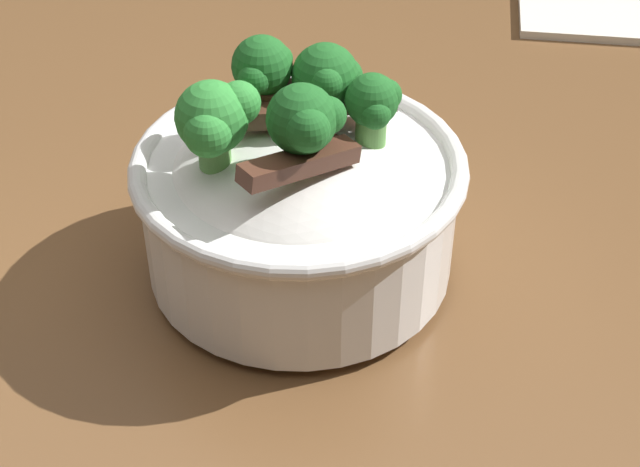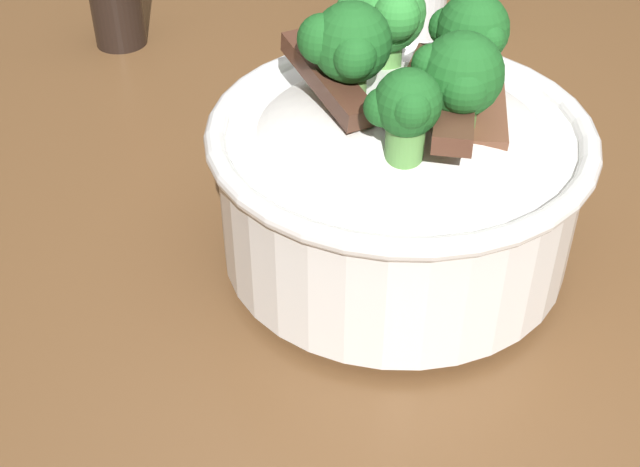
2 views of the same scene
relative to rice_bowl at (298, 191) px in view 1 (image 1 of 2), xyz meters
name	(u,v)px [view 1 (image 1 of 2)]	position (x,y,z in m)	size (l,w,h in m)	color
dining_table	(217,249)	(-0.12, -0.09, -0.16)	(1.51, 0.87, 0.78)	brown
rice_bowl	(298,191)	(0.00, 0.00, 0.00)	(0.21, 0.21, 0.16)	white
folded_napkin	(581,12)	(-0.41, 0.21, -0.06)	(0.11, 0.12, 0.01)	silver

